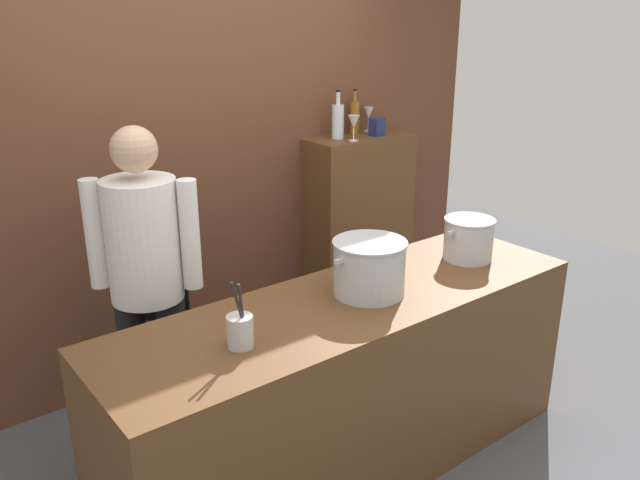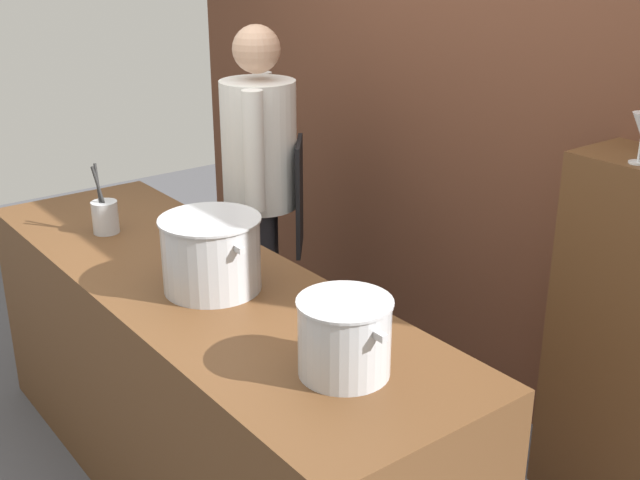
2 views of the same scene
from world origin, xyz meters
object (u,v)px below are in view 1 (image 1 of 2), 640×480
(stockpot_small, at_px, (468,239))
(spice_tin_navy, at_px, (377,127))
(wine_bottle_amber, at_px, (355,117))
(utensil_crock, at_px, (240,330))
(wine_glass_tall, at_px, (354,123))
(chef, at_px, (146,273))
(wine_bottle_clear, at_px, (338,120))
(wine_glass_wide, at_px, (369,114))
(stockpot_large, at_px, (370,268))

(stockpot_small, xyz_separation_m, spice_tin_navy, (0.38, 1.13, 0.39))
(stockpot_small, xyz_separation_m, wine_bottle_amber, (0.31, 1.28, 0.44))
(wine_bottle_amber, xyz_separation_m, spice_tin_navy, (0.07, -0.15, -0.06))
(utensil_crock, relative_size, wine_glass_tall, 1.73)
(wine_bottle_amber, bearing_deg, stockpot_small, -103.75)
(chef, bearing_deg, spice_tin_navy, -128.01)
(stockpot_small, relative_size, wine_bottle_clear, 1.05)
(spice_tin_navy, bearing_deg, stockpot_small, -108.69)
(utensil_crock, relative_size, wine_bottle_clear, 0.91)
(chef, xyz_separation_m, wine_bottle_amber, (1.78, 0.58, 0.49))
(spice_tin_navy, bearing_deg, wine_glass_wide, 68.50)
(wine_bottle_clear, xyz_separation_m, wine_glass_wide, (0.33, 0.07, -0.00))
(wine_glass_tall, bearing_deg, chef, -166.52)
(stockpot_small, relative_size, wine_glass_tall, 1.99)
(wine_bottle_amber, bearing_deg, wine_bottle_clear, -162.13)
(wine_bottle_clear, bearing_deg, stockpot_large, -123.66)
(stockpot_large, distance_m, wine_glass_wide, 1.77)
(utensil_crock, bearing_deg, stockpot_small, 2.89)
(wine_glass_wide, height_order, spice_tin_navy, wine_glass_wide)
(chef, relative_size, wine_glass_tall, 10.15)
(chef, relative_size, wine_bottle_amber, 5.58)
(stockpot_large, height_order, wine_glass_wide, wine_glass_wide)
(utensil_crock, height_order, wine_bottle_clear, wine_bottle_clear)
(stockpot_small, height_order, spice_tin_navy, spice_tin_navy)
(wine_bottle_amber, height_order, spice_tin_navy, wine_bottle_amber)
(stockpot_large, relative_size, wine_glass_tall, 2.45)
(stockpot_large, distance_m, wine_bottle_amber, 1.69)
(wine_bottle_amber, distance_m, wine_glass_wide, 0.13)
(chef, relative_size, spice_tin_navy, 14.21)
(wine_bottle_amber, relative_size, wine_glass_tall, 1.82)
(utensil_crock, height_order, wine_bottle_amber, wine_bottle_amber)
(wine_glass_wide, bearing_deg, wine_glass_tall, -147.22)
(stockpot_small, distance_m, wine_bottle_amber, 1.39)
(wine_glass_tall, relative_size, spice_tin_navy, 1.40)
(stockpot_large, xyz_separation_m, spice_tin_navy, (1.08, 1.14, 0.37))
(chef, xyz_separation_m, stockpot_large, (0.77, -0.71, 0.06))
(wine_glass_tall, bearing_deg, wine_bottle_amber, 47.92)
(stockpot_small, distance_m, wine_glass_wide, 1.43)
(wine_bottle_clear, relative_size, wine_glass_tall, 1.90)
(stockpot_large, relative_size, spice_tin_navy, 3.43)
(chef, bearing_deg, wine_bottle_clear, -123.15)
(utensil_crock, height_order, wine_glass_wide, wine_glass_wide)
(chef, xyz_separation_m, utensil_crock, (0.04, -0.77, 0.00))
(stockpot_small, bearing_deg, wine_bottle_amber, 76.25)
(wine_bottle_amber, height_order, wine_glass_tall, wine_bottle_amber)
(wine_glass_tall, bearing_deg, stockpot_small, -97.39)
(utensil_crock, distance_m, spice_tin_navy, 2.21)
(stockpot_large, bearing_deg, utensil_crock, -174.89)
(stockpot_large, xyz_separation_m, utensil_crock, (-0.73, -0.06, -0.06))
(stockpot_small, bearing_deg, wine_glass_wide, 70.97)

